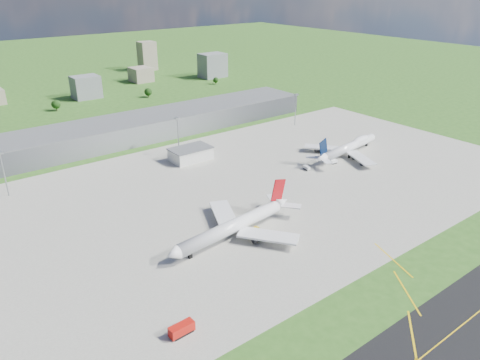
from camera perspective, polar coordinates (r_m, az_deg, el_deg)
ground at (r=350.27m, az=-11.78°, el=4.39°), size 1400.00×1400.00×0.00m
apron at (r=267.84m, az=0.84°, el=-1.18°), size 360.00×190.00×0.08m
terminal at (r=360.94m, az=-12.96°, el=6.11°), size 300.00×42.00×15.00m
ops_building at (r=311.85m, az=-6.04°, el=3.14°), size 26.00×16.00×8.00m
mast_west at (r=284.38m, az=-26.98°, el=1.50°), size 3.50×2.00×25.90m
mast_center at (r=319.67m, az=-7.59°, el=6.18°), size 3.50×2.00×25.90m
mast_east at (r=384.33m, az=6.82°, el=9.19°), size 3.50×2.00×25.90m
airliner_red_twin at (r=219.06m, az=-0.53°, el=-5.58°), size 75.49×58.50×20.71m
airliner_blue_quad at (r=328.23m, az=13.14°, el=3.92°), size 71.52×55.65×18.69m
fire_truck at (r=168.18m, az=-7.12°, el=-17.63°), size 9.18×3.85×3.97m
tug_yellow at (r=224.95m, az=1.84°, el=-6.07°), size 4.35×3.07×1.93m
van_white_near at (r=297.88m, az=8.13°, el=1.46°), size 2.69×5.01×2.46m
van_white_far at (r=310.88m, az=11.36°, el=2.19°), size 5.02×2.71×2.51m
bldg_c at (r=497.97m, az=-18.27°, el=10.70°), size 26.00×20.00×22.00m
bldg_ce at (r=565.05m, az=-11.99°, el=12.47°), size 22.00×24.00×16.00m
bldg_e at (r=578.00m, az=-3.37°, el=13.77°), size 30.00×22.00×28.00m
bldg_tall_e at (r=633.91m, az=-11.25°, el=14.62°), size 20.00×18.00×36.00m
tree_c at (r=459.35m, az=-21.53°, el=8.57°), size 8.10×8.10×9.90m
tree_e at (r=486.66m, az=-11.14°, el=10.49°), size 7.65×7.65×9.35m
tree_far_e at (r=540.27m, az=-2.97°, el=12.07°), size 6.30×6.30×7.70m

